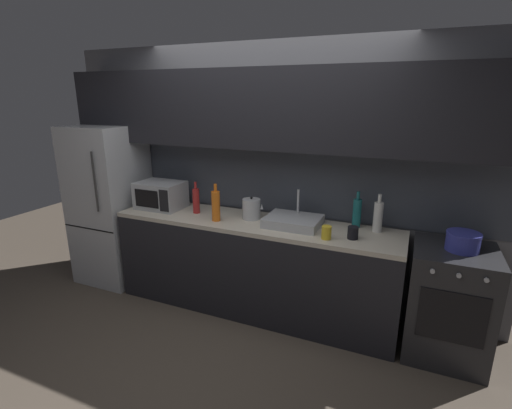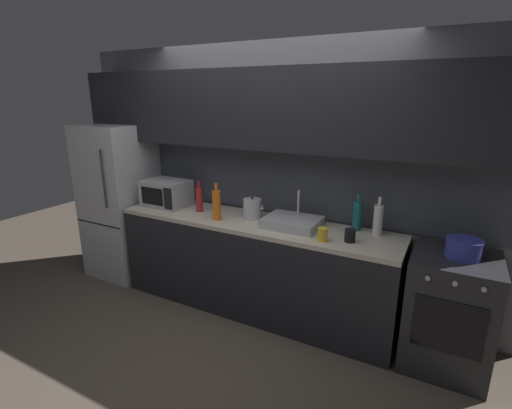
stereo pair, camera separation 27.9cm
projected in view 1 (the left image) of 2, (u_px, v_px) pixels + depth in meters
The scene contains 15 objects.
ground_plane at pixel (207, 364), 2.93m from camera, with size 10.00×10.00×0.00m, color #4C4238.
back_wall at pixel (266, 147), 3.55m from camera, with size 4.43×0.44×2.50m.
counter_run at pixel (253, 265), 3.59m from camera, with size 2.69×0.60×0.90m.
refrigerator at pixel (110, 205), 4.14m from camera, with size 0.68×0.69×1.72m.
oven_range at pixel (448, 303), 2.95m from camera, with size 0.60×0.62×0.90m.
microwave at pixel (161, 195), 3.85m from camera, with size 0.46×0.35×0.27m.
sink_basin at pixel (293, 221), 3.34m from camera, with size 0.48×0.38×0.30m.
kettle at pixel (252, 209), 3.51m from camera, with size 0.20×0.17×0.21m.
wine_bottle_orange at pixel (216, 206), 3.44m from camera, with size 0.08×0.08×0.35m.
wine_bottle_teal at pixel (357, 213), 3.27m from camera, with size 0.07×0.07×0.32m.
wine_bottle_red at pixel (196, 200), 3.68m from camera, with size 0.07×0.07×0.31m.
wine_bottle_white at pixel (378, 216), 3.16m from camera, with size 0.08×0.08×0.33m.
mug_dark at pixel (353, 233), 3.03m from camera, with size 0.09×0.09×0.10m, color black.
mug_yellow at pixel (326, 232), 3.02m from camera, with size 0.08×0.08×0.11m, color gold.
cooking_pot at pixel (463, 241), 2.79m from camera, with size 0.24×0.24×0.14m.
Camera 1 is at (1.34, -2.10, 2.02)m, focal length 26.33 mm.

